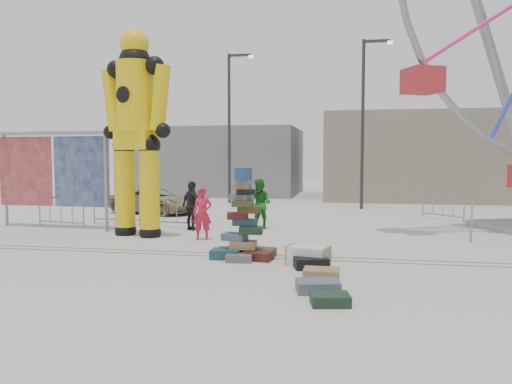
% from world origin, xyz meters
% --- Properties ---
extents(ground, '(90.00, 90.00, 0.00)m').
position_xyz_m(ground, '(0.00, 0.00, 0.00)').
color(ground, '#9E9E99').
rests_on(ground, ground).
extents(track_line_near, '(40.00, 0.04, 0.01)m').
position_xyz_m(track_line_near, '(0.00, 0.60, 0.00)').
color(track_line_near, '#47443F').
rests_on(track_line_near, ground).
extents(track_line_far, '(40.00, 0.04, 0.01)m').
position_xyz_m(track_line_far, '(0.00, 1.00, 0.00)').
color(track_line_far, '#47443F').
rests_on(track_line_far, ground).
extents(building_right, '(12.00, 8.00, 5.00)m').
position_xyz_m(building_right, '(7.00, 20.00, 2.50)').
color(building_right, gray).
rests_on(building_right, ground).
extents(building_left, '(10.00, 8.00, 4.40)m').
position_xyz_m(building_left, '(-6.00, 22.00, 2.20)').
color(building_left, gray).
rests_on(building_left, ground).
extents(lamp_post_right, '(1.41, 0.25, 8.00)m').
position_xyz_m(lamp_post_right, '(3.09, 13.00, 4.48)').
color(lamp_post_right, '#2D2D30').
rests_on(lamp_post_right, ground).
extents(lamp_post_left, '(1.41, 0.25, 8.00)m').
position_xyz_m(lamp_post_left, '(-3.91, 15.00, 4.48)').
color(lamp_post_left, '#2D2D30').
rests_on(lamp_post_left, ground).
extents(suitcase_tower, '(1.56, 1.39, 2.23)m').
position_xyz_m(suitcase_tower, '(-0.14, 0.54, 0.62)').
color(suitcase_tower, '#1A4550').
rests_on(suitcase_tower, ground).
extents(crash_test_dummy, '(2.63, 1.16, 6.61)m').
position_xyz_m(crash_test_dummy, '(-4.15, 3.34, 3.48)').
color(crash_test_dummy, black).
rests_on(crash_test_dummy, ground).
extents(banner_scaffold, '(4.66, 0.96, 3.35)m').
position_xyz_m(banner_scaffold, '(-7.74, 4.42, 2.52)').
color(banner_scaffold, gray).
rests_on(banner_scaffold, ground).
extents(steamer_trunk, '(1.05, 0.76, 0.44)m').
position_xyz_m(steamer_trunk, '(1.50, 0.00, 0.22)').
color(steamer_trunk, silver).
rests_on(steamer_trunk, ground).
extents(row_case_0, '(0.83, 0.62, 0.21)m').
position_xyz_m(row_case_0, '(1.54, 1.14, 0.10)').
color(row_case_0, '#374020').
rests_on(row_case_0, ground).
extents(row_case_1, '(0.72, 0.59, 0.20)m').
position_xyz_m(row_case_1, '(1.54, 0.55, 0.10)').
color(row_case_1, slate).
rests_on(row_case_1, ground).
extents(row_case_2, '(0.85, 0.67, 0.25)m').
position_xyz_m(row_case_2, '(1.60, -0.33, 0.13)').
color(row_case_2, black).
rests_on(row_case_2, ground).
extents(row_case_3, '(0.72, 0.53, 0.21)m').
position_xyz_m(row_case_3, '(1.87, -1.21, 0.10)').
color(row_case_3, olive).
rests_on(row_case_3, ground).
extents(row_case_4, '(0.88, 0.70, 0.22)m').
position_xyz_m(row_case_4, '(1.86, -2.24, 0.11)').
color(row_case_4, '#4A5C6A').
rests_on(row_case_4, ground).
extents(row_case_5, '(0.73, 0.60, 0.19)m').
position_xyz_m(row_case_5, '(2.11, -3.02, 0.10)').
color(row_case_5, '#1A3022').
rests_on(row_case_5, ground).
extents(barricade_dummy_a, '(1.98, 0.50, 1.10)m').
position_xyz_m(barricade_dummy_a, '(-7.63, 4.67, 0.55)').
color(barricade_dummy_a, gray).
rests_on(barricade_dummy_a, ground).
extents(barricade_dummy_b, '(2.00, 0.19, 1.10)m').
position_xyz_m(barricade_dummy_b, '(-5.97, 5.73, 0.55)').
color(barricade_dummy_b, gray).
rests_on(barricade_dummy_b, ground).
extents(barricade_dummy_c, '(1.99, 0.38, 1.10)m').
position_xyz_m(barricade_dummy_c, '(-4.07, 5.42, 0.55)').
color(barricade_dummy_c, gray).
rests_on(barricade_dummy_c, ground).
extents(barricade_wheel_front, '(0.54, 1.97, 1.10)m').
position_xyz_m(barricade_wheel_front, '(6.13, 4.86, 0.55)').
color(barricade_wheel_front, gray).
rests_on(barricade_wheel_front, ground).
extents(barricade_wheel_back, '(1.36, 1.60, 1.10)m').
position_xyz_m(barricade_wheel_back, '(6.07, 9.42, 0.55)').
color(barricade_wheel_back, gray).
rests_on(barricade_wheel_back, ground).
extents(pedestrian_red, '(0.63, 0.47, 1.58)m').
position_xyz_m(pedestrian_red, '(-1.93, 3.02, 0.79)').
color(pedestrian_red, red).
rests_on(pedestrian_red, ground).
extents(pedestrian_green, '(1.02, 0.92, 1.73)m').
position_xyz_m(pedestrian_green, '(-0.62, 5.62, 0.86)').
color(pedestrian_green, '#1A691C').
rests_on(pedestrian_green, ground).
extents(pedestrian_black, '(1.04, 0.90, 1.67)m').
position_xyz_m(pedestrian_black, '(-2.83, 4.82, 0.84)').
color(pedestrian_black, black).
rests_on(pedestrian_black, ground).
extents(parked_suv, '(4.43, 3.03, 1.13)m').
position_xyz_m(parked_suv, '(-6.06, 9.42, 0.56)').
color(parked_suv, '#8E7F5B').
rests_on(parked_suv, ground).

